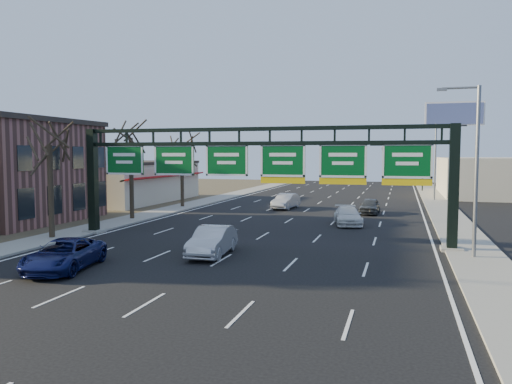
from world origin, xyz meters
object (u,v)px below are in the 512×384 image
(car_silver_sedan, at_px, (212,241))
(car_white_wagon, at_px, (348,216))
(car_blue_suv, at_px, (64,255))
(sign_gantry, at_px, (257,168))

(car_silver_sedan, distance_m, car_white_wagon, 15.13)
(car_blue_suv, bearing_deg, sign_gantry, 46.26)
(sign_gantry, bearing_deg, car_blue_suv, -123.00)
(car_blue_suv, bearing_deg, car_white_wagon, 48.58)
(car_white_wagon, bearing_deg, sign_gantry, -129.62)
(sign_gantry, distance_m, car_silver_sedan, 6.38)
(sign_gantry, bearing_deg, car_white_wagon, 62.07)
(car_silver_sedan, bearing_deg, car_white_wagon, 63.10)
(car_blue_suv, distance_m, car_silver_sedan, 7.55)
(car_blue_suv, relative_size, car_white_wagon, 1.09)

